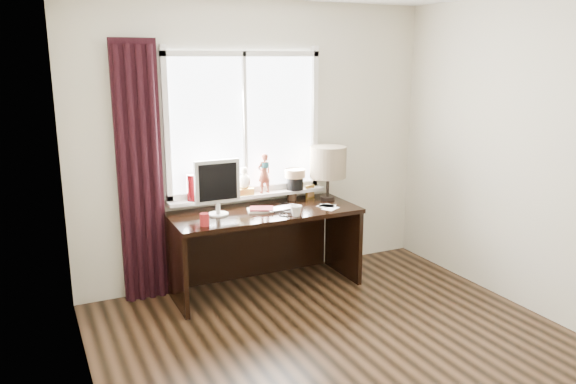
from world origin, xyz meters
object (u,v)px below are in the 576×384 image
mug (296,211)px  desk (261,233)px  monitor (217,184)px  laptop (282,208)px  table_lamp (328,163)px  red_cup (205,220)px

mug → desk: 0.51m
monitor → laptop: bearing=-8.7°
table_lamp → desk: bearing=-178.8°
laptop → desk: (-0.15, 0.14, -0.26)m
red_cup → mug: bearing=-4.9°
red_cup → monitor: (0.20, 0.26, 0.23)m
laptop → desk: laptop is taller
red_cup → monitor: size_ratio=0.21×
laptop → table_lamp: 0.68m
laptop → desk: 0.33m
mug → monitor: (-0.60, 0.33, 0.23)m
mug → table_lamp: (0.54, 0.40, 0.31)m
desk → monitor: size_ratio=3.47×
laptop → monitor: size_ratio=0.66×
monitor → table_lamp: table_lamp is taller
red_cup → laptop: bearing=12.2°
laptop → mug: size_ratio=3.18×
mug → desk: bearing=114.5°
mug → table_lamp: table_lamp is taller
laptop → red_cup: bearing=-175.2°
laptop → mug: 0.24m
desk → table_lamp: (0.71, 0.01, 0.61)m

